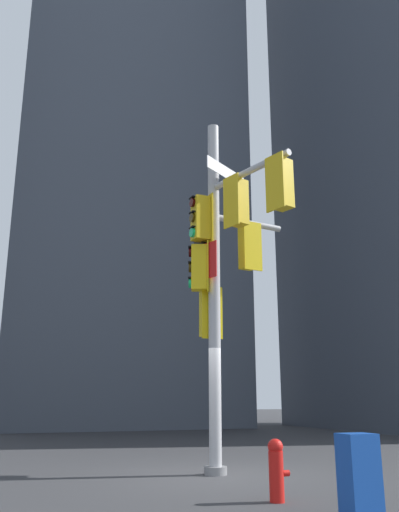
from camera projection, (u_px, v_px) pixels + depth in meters
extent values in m
plane|color=#38383A|center=(216.00, 475.00, 10.64)|extent=(120.00, 120.00, 0.00)
cube|color=#4C5460|center=(126.00, 19.00, 37.86)|extent=(12.69, 12.69, 54.97)
cylinder|color=#B2B2B5|center=(214.00, 286.00, 11.63)|extent=(0.26, 0.26, 7.69)
cylinder|color=gray|center=(216.00, 471.00, 10.66)|extent=(0.46, 0.46, 0.16)
cylinder|color=#B2B2B5|center=(248.00, 172.00, 11.32)|extent=(0.84, 2.29, 0.14)
cylinder|color=#B2B2B5|center=(248.00, 223.00, 12.48)|extent=(1.84, 0.44, 0.14)
cube|color=gold|center=(231.00, 201.00, 11.32)|extent=(0.17, 0.47, 1.14)
cube|color=gold|center=(238.00, 203.00, 11.43)|extent=(0.43, 0.43, 1.00)
cylinder|color=#360605|center=(244.00, 190.00, 11.64)|extent=(0.12, 0.21, 0.20)
cube|color=black|center=(244.00, 185.00, 11.67)|extent=(0.13, 0.23, 0.02)
cylinder|color=#3C2C06|center=(245.00, 205.00, 11.55)|extent=(0.12, 0.21, 0.20)
cube|color=black|center=(245.00, 200.00, 11.58)|extent=(0.13, 0.23, 0.02)
cylinder|color=#19C672|center=(245.00, 220.00, 11.46)|extent=(0.12, 0.21, 0.20)
cube|color=black|center=(245.00, 215.00, 11.49)|extent=(0.13, 0.23, 0.02)
cube|color=gold|center=(275.00, 182.00, 10.33)|extent=(0.17, 0.47, 1.14)
cube|color=gold|center=(282.00, 184.00, 10.44)|extent=(0.43, 0.43, 1.00)
cylinder|color=#360605|center=(288.00, 170.00, 10.65)|extent=(0.12, 0.21, 0.20)
cube|color=black|center=(288.00, 165.00, 10.68)|extent=(0.13, 0.23, 0.02)
cylinder|color=#3C2C06|center=(289.00, 187.00, 10.56)|extent=(0.12, 0.21, 0.20)
cube|color=black|center=(289.00, 181.00, 10.59)|extent=(0.13, 0.23, 0.02)
cylinder|color=#19C672|center=(289.00, 203.00, 10.47)|extent=(0.12, 0.21, 0.20)
cube|color=black|center=(289.00, 198.00, 10.50)|extent=(0.13, 0.23, 0.02)
cube|color=yellow|center=(253.00, 246.00, 12.16)|extent=(0.48, 0.11, 1.14)
cube|color=yellow|center=(248.00, 248.00, 12.32)|extent=(0.39, 0.39, 1.00)
cylinder|color=#360605|center=(243.00, 235.00, 12.58)|extent=(0.21, 0.09, 0.20)
cube|color=black|center=(243.00, 231.00, 12.62)|extent=(0.23, 0.11, 0.02)
cylinder|color=#3C2C06|center=(243.00, 250.00, 12.49)|extent=(0.21, 0.09, 0.20)
cube|color=black|center=(243.00, 245.00, 12.53)|extent=(0.23, 0.11, 0.02)
cylinder|color=#19C672|center=(244.00, 264.00, 12.40)|extent=(0.21, 0.09, 0.20)
cube|color=black|center=(243.00, 259.00, 12.44)|extent=(0.23, 0.11, 0.02)
cube|color=gold|center=(208.00, 220.00, 11.96)|extent=(0.06, 0.48, 1.14)
cube|color=gold|center=(200.00, 219.00, 11.89)|extent=(0.36, 0.36, 1.00)
cylinder|color=#360605|center=(192.00, 203.00, 11.90)|extent=(0.07, 0.20, 0.20)
cube|color=black|center=(192.00, 198.00, 11.93)|extent=(0.09, 0.22, 0.02)
cylinder|color=#3C2C06|center=(192.00, 218.00, 11.81)|extent=(0.07, 0.20, 0.20)
cube|color=black|center=(192.00, 212.00, 11.84)|extent=(0.09, 0.22, 0.02)
cylinder|color=#19C672|center=(192.00, 233.00, 11.72)|extent=(0.07, 0.20, 0.20)
cube|color=black|center=(192.00, 227.00, 11.75)|extent=(0.09, 0.22, 0.02)
cube|color=yellow|center=(212.00, 312.00, 11.61)|extent=(0.48, 0.03, 1.14)
cube|color=yellow|center=(209.00, 314.00, 11.78)|extent=(0.34, 0.34, 1.00)
cylinder|color=#360605|center=(206.00, 300.00, 12.05)|extent=(0.20, 0.06, 0.20)
cube|color=black|center=(206.00, 294.00, 12.09)|extent=(0.22, 0.07, 0.02)
cylinder|color=yellow|center=(206.00, 315.00, 11.96)|extent=(0.20, 0.06, 0.20)
cube|color=black|center=(206.00, 310.00, 12.00)|extent=(0.22, 0.07, 0.02)
cylinder|color=#06311C|center=(206.00, 331.00, 11.87)|extent=(0.20, 0.06, 0.20)
cube|color=black|center=(206.00, 325.00, 11.91)|extent=(0.22, 0.07, 0.02)
cube|color=black|center=(210.00, 261.00, 11.88)|extent=(0.46, 0.19, 1.14)
cube|color=black|center=(204.00, 263.00, 12.03)|extent=(0.43, 0.43, 1.00)
cylinder|color=#360605|center=(199.00, 249.00, 12.27)|extent=(0.21, 0.12, 0.20)
cube|color=black|center=(199.00, 244.00, 12.30)|extent=(0.23, 0.14, 0.02)
cylinder|color=#3C2C06|center=(199.00, 264.00, 12.17)|extent=(0.21, 0.12, 0.20)
cube|color=black|center=(199.00, 259.00, 12.21)|extent=(0.23, 0.14, 0.02)
cylinder|color=#19C672|center=(199.00, 279.00, 12.08)|extent=(0.21, 0.12, 0.20)
cube|color=black|center=(199.00, 274.00, 12.12)|extent=(0.23, 0.14, 0.02)
cube|color=yellow|center=(208.00, 268.00, 11.74)|extent=(0.20, 0.46, 1.14)
cube|color=yellow|center=(199.00, 268.00, 11.74)|extent=(0.44, 0.44, 1.00)
cylinder|color=#360605|center=(190.00, 253.00, 11.83)|extent=(0.13, 0.21, 0.20)
cube|color=black|center=(190.00, 247.00, 11.86)|extent=(0.15, 0.23, 0.02)
cylinder|color=#3C2C06|center=(190.00, 268.00, 11.74)|extent=(0.13, 0.21, 0.20)
cube|color=black|center=(190.00, 263.00, 11.77)|extent=(0.15, 0.23, 0.02)
cylinder|color=#19C672|center=(190.00, 283.00, 11.65)|extent=(0.13, 0.21, 0.20)
cube|color=black|center=(190.00, 278.00, 11.68)|extent=(0.15, 0.23, 0.02)
cube|color=white|center=(226.00, 172.00, 12.10)|extent=(1.25, 0.86, 0.28)
cube|color=#19479E|center=(226.00, 172.00, 12.10)|extent=(1.22, 0.84, 0.24)
cube|color=red|center=(207.00, 261.00, 11.63)|extent=(0.24, 0.61, 0.80)
cube|color=white|center=(207.00, 261.00, 11.63)|extent=(0.22, 0.57, 0.76)
cylinder|color=red|center=(276.00, 476.00, 7.92)|extent=(0.22, 0.22, 0.71)
sphere|color=red|center=(275.00, 447.00, 8.03)|extent=(0.23, 0.23, 0.23)
cylinder|color=red|center=(286.00, 473.00, 7.99)|extent=(0.10, 0.09, 0.09)
cube|color=#194CB2|center=(359.00, 477.00, 6.71)|extent=(0.44, 0.36, 1.04)
cube|color=black|center=(373.00, 459.00, 6.84)|extent=(0.01, 0.29, 0.38)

